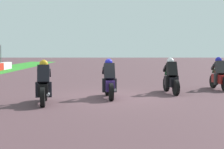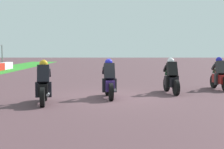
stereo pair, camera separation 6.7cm
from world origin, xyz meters
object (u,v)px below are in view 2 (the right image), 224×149
(rider_lane_c, at_px, (109,82))
(rider_lane_d, at_px, (44,86))
(rider_lane_a, at_px, (220,76))
(rider_lane_b, at_px, (171,79))

(rider_lane_c, relative_size, rider_lane_d, 1.00)
(rider_lane_c, bearing_deg, rider_lane_a, -69.02)
(rider_lane_a, height_order, rider_lane_c, same)
(rider_lane_a, distance_m, rider_lane_d, 8.34)
(rider_lane_a, bearing_deg, rider_lane_b, 112.65)
(rider_lane_b, distance_m, rider_lane_c, 2.97)
(rider_lane_b, bearing_deg, rider_lane_a, -69.40)
(rider_lane_b, bearing_deg, rider_lane_c, 111.22)
(rider_lane_c, bearing_deg, rider_lane_d, 114.30)
(rider_lane_a, bearing_deg, rider_lane_c, 112.97)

